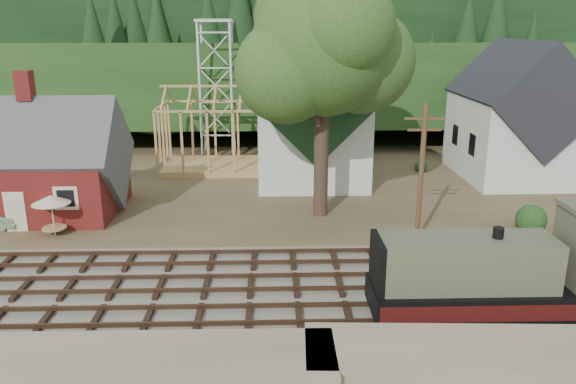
{
  "coord_description": "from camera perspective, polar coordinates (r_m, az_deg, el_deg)",
  "views": [
    {
      "loc": [
        -1.09,
        -23.87,
        11.9
      ],
      "look_at": [
        -0.18,
        6.0,
        3.0
      ],
      "focal_mm": 35.0,
      "sensor_mm": 36.0,
      "label": 1
    }
  ],
  "objects": [
    {
      "name": "ground",
      "position": [
        26.69,
        0.79,
        -9.89
      ],
      "size": [
        140.0,
        140.0,
        0.0
      ],
      "primitive_type": "plane",
      "color": "#384C1E",
      "rests_on": "ground"
    },
    {
      "name": "railroad_bed",
      "position": [
        26.66,
        0.79,
        -9.74
      ],
      "size": [
        64.0,
        11.0,
        0.16
      ],
      "primitive_type": "cube",
      "color": "#726B5B",
      "rests_on": "ground"
    },
    {
      "name": "village_flat",
      "position": [
        43.5,
        -0.24,
        0.92
      ],
      "size": [
        64.0,
        26.0,
        0.3
      ],
      "primitive_type": "cube",
      "color": "brown",
      "rests_on": "ground"
    },
    {
      "name": "hillside",
      "position": [
        66.94,
        -0.79,
        6.35
      ],
      "size": [
        70.0,
        28.96,
        12.74
      ],
      "primitive_type": "cube",
      "rotation": [
        -0.17,
        0.0,
        0.0
      ],
      "color": "#1E3F19",
      "rests_on": "ground"
    },
    {
      "name": "ridge",
      "position": [
        82.74,
        -0.99,
        8.32
      ],
      "size": [
        80.0,
        20.0,
        12.0
      ],
      "primitive_type": "cube",
      "color": "black",
      "rests_on": "ground"
    },
    {
      "name": "depot",
      "position": [
        38.9,
        -24.25,
        2.2
      ],
      "size": [
        10.8,
        7.41,
        9.0
      ],
      "color": "maroon",
      "rests_on": "village_flat"
    },
    {
      "name": "church",
      "position": [
        44.17,
        2.31,
        7.82
      ],
      "size": [
        8.4,
        15.17,
        13.0
      ],
      "color": "silver",
      "rests_on": "village_flat"
    },
    {
      "name": "farmhouse",
      "position": [
        47.45,
        22.17,
        6.85
      ],
      "size": [
        8.4,
        10.8,
        10.6
      ],
      "color": "silver",
      "rests_on": "village_flat"
    },
    {
      "name": "timber_frame",
      "position": [
        46.93,
        -7.76,
        5.84
      ],
      "size": [
        8.2,
        6.2,
        6.99
      ],
      "color": "tan",
      "rests_on": "village_flat"
    },
    {
      "name": "lattice_tower",
      "position": [
        52.13,
        -7.38,
        14.4
      ],
      "size": [
        3.2,
        3.2,
        12.12
      ],
      "color": "silver",
      "rests_on": "village_flat"
    },
    {
      "name": "big_tree",
      "position": [
        34.15,
        3.84,
        13.73
      ],
      "size": [
        10.9,
        8.4,
        14.7
      ],
      "color": "#38281E",
      "rests_on": "village_flat"
    },
    {
      "name": "telegraph_pole_near",
      "position": [
        31.13,
        13.38,
        1.89
      ],
      "size": [
        2.2,
        0.28,
        8.0
      ],
      "color": "#4C331E",
      "rests_on": "ground"
    },
    {
      "name": "locomotive",
      "position": [
        25.35,
        23.23,
        -7.58
      ],
      "size": [
        11.85,
        2.96,
        4.74
      ],
      "color": "black",
      "rests_on": "railroad_bed"
    },
    {
      "name": "car_blue",
      "position": [
        39.7,
        -18.64,
        -0.45
      ],
      "size": [
        1.71,
        3.43,
        1.12
      ],
      "primitive_type": "imported",
      "rotation": [
        0.0,
        0.0,
        -0.12
      ],
      "color": "#578EBB",
      "rests_on": "village_flat"
    },
    {
      "name": "patio_set",
      "position": [
        34.48,
        -22.94,
        -0.88
      ],
      "size": [
        2.14,
        2.14,
        2.39
      ],
      "color": "silver",
      "rests_on": "village_flat"
    }
  ]
}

